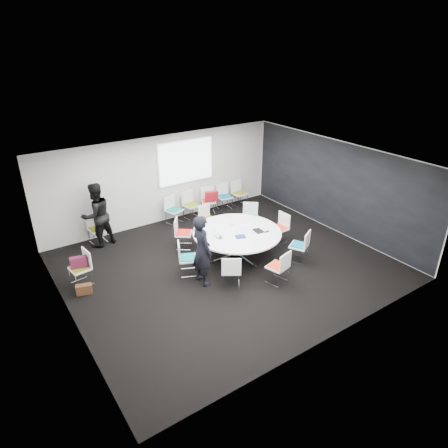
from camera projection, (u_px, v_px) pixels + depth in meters
room_shell at (229, 216)px, 10.08m from camera, size 8.08×7.08×2.88m
conference_table at (237, 237)px, 10.87m from camera, size 2.40×2.40×0.73m
projection_screen at (186, 162)px, 12.82m from camera, size 1.90×0.03×1.35m
chair_ring_a at (279, 234)px, 11.70m from camera, size 0.46×0.47×0.88m
chair_ring_b at (250, 223)px, 12.37m from camera, size 0.64×0.64×0.88m
chair_ring_c at (209, 225)px, 12.24m from camera, size 0.54×0.54×0.88m
chair_ring_d at (183, 239)px, 11.41m from camera, size 0.63×0.64×0.88m
chair_ring_e at (187, 264)px, 10.15m from camera, size 0.60×0.60×0.88m
chair_ring_f at (231, 276)px, 9.64m from camera, size 0.63×0.63×0.88m
chair_ring_g at (278, 273)px, 9.78m from camera, size 0.56×0.55×0.88m
chair_ring_h at (299, 251)px, 10.74m from camera, size 0.62×0.61×0.88m
chair_back_a at (174, 215)px, 12.89m from camera, size 0.57×0.57×0.88m
chair_back_b at (191, 210)px, 13.26m from camera, size 0.53×0.52×0.88m
chair_back_c at (208, 206)px, 13.59m from camera, size 0.60×0.59×0.88m
chair_back_d at (224, 201)px, 13.94m from camera, size 0.51×0.50×0.88m
chair_back_e at (239, 198)px, 14.24m from camera, size 0.48×0.47×0.88m
chair_spare_left at (82, 274)px, 9.72m from camera, size 0.50×0.51×0.88m
chair_person_back at (98, 234)px, 11.67m from camera, size 0.50×0.49×0.88m
person_main at (202, 250)px, 9.52m from camera, size 0.44×0.66×1.80m
person_back at (97, 215)px, 11.26m from camera, size 1.06×0.91×1.89m
laptop at (219, 236)px, 10.55m from camera, size 0.24×0.34×0.03m
laptop_lid at (216, 233)px, 10.46m from camera, size 0.02×0.30×0.22m
notebook_black at (258, 231)px, 10.82m from camera, size 0.25×0.32×0.02m
tablet_folio at (240, 237)px, 10.51m from camera, size 0.31×0.27×0.03m
papers_right at (247, 224)px, 11.20m from camera, size 0.37×0.34×0.00m
papers_front at (259, 228)px, 10.99m from camera, size 0.33×0.25×0.00m
cup at (232, 224)px, 11.11m from camera, size 0.08×0.08×0.09m
phone at (267, 232)px, 10.79m from camera, size 0.15×0.09×0.01m
maroon_bag at (79, 262)px, 9.57m from camera, size 0.42×0.23×0.28m
brown_bag at (84, 289)px, 9.42m from camera, size 0.39×0.26×0.24m
red_jacket at (212, 196)px, 13.23m from camera, size 0.47×0.30×0.36m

